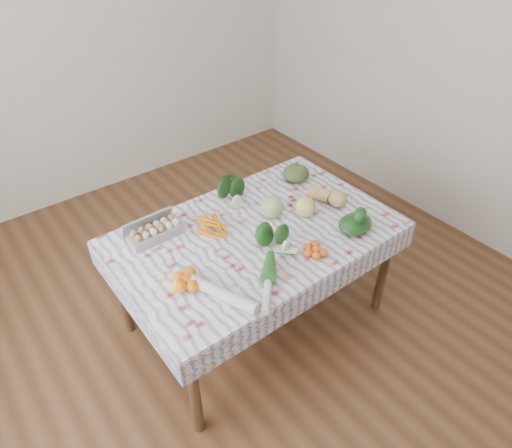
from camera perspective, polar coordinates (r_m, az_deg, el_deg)
name	(u,v)px	position (r m, az deg, el deg)	size (l,w,h in m)	color
ground	(256,317)	(3.25, 0.00, -11.57)	(4.50, 4.50, 0.00)	#54321D
wall_back	(89,36)	(4.28, -20.19, 21.15)	(4.00, 0.04, 2.80)	silver
dining_table	(256,242)	(2.77, 0.00, -2.33)	(1.60, 1.00, 0.75)	brown
tablecloth	(256,232)	(2.72, 0.00, -1.07)	(1.66, 1.06, 0.01)	white
egg_carton	(156,233)	(2.71, -12.42, -1.05)	(0.32, 0.13, 0.08)	#979793
carrot_bunch	(214,227)	(2.74, -5.32, -0.33)	(0.22, 0.20, 0.04)	orange
kale_bunch	(232,192)	(2.94, -3.03, 4.01)	(0.17, 0.15, 0.15)	black
kabocha_squash	(296,173)	(3.17, 5.06, 6.36)	(0.18, 0.18, 0.12)	#42562A
cabbage	(272,207)	(2.80, 2.02, 2.15)	(0.14, 0.14, 0.14)	#9AB774
butternut_squash	(328,195)	(2.97, 8.99, 3.64)	(0.12, 0.25, 0.12)	tan
orange_cluster	(188,280)	(2.39, -8.45, -6.92)	(0.21, 0.21, 0.07)	orange
broccoli	(276,241)	(2.56, 2.57, -2.10)	(0.17, 0.17, 0.12)	#1B4A17
mandarin_cluster	(316,249)	(2.57, 7.48, -3.17)	(0.17, 0.17, 0.05)	orange
grapefruit	(306,207)	(2.83, 6.22, 2.14)	(0.13, 0.13, 0.13)	#E9DF71
spinach_bag	(355,224)	(2.76, 12.30, 0.04)	(0.22, 0.18, 0.10)	#143614
daikon	(221,294)	(2.31, -4.34, -8.67)	(0.06, 0.06, 0.43)	silver
leek	(268,283)	(2.36, 1.51, -7.44)	(0.04, 0.04, 0.40)	silver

